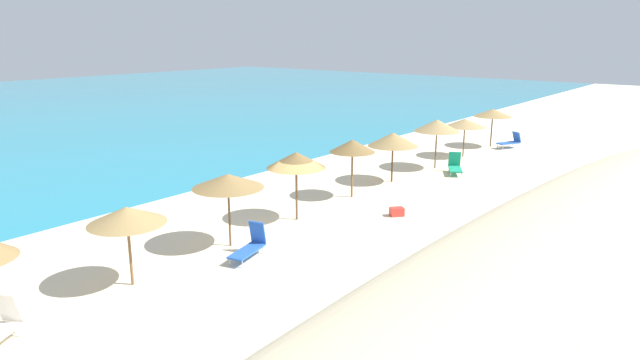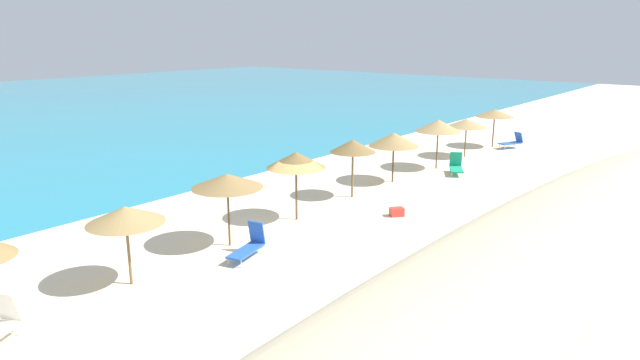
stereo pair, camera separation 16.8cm
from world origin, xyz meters
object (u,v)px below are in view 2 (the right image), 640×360
object	(u,v)px
beach_umbrella_9	(467,123)
lounge_chair_3	(512,142)
beach_umbrella_4	(227,181)
cooler_box	(397,212)
lounge_chair_1	(456,166)
lounge_chair_0	(249,245)
beach_umbrella_8	(438,126)
beach_umbrella_10	(495,113)
beach_umbrella_6	(353,146)
beach_umbrella_7	(394,139)
beach_umbrella_5	(296,160)
beach_umbrella_3	(125,215)

from	to	relation	value
beach_umbrella_9	lounge_chair_3	xyz separation A→B (m)	(4.53, -1.34, -1.68)
beach_umbrella_4	lounge_chair_3	xyz separation A→B (m)	(24.25, -1.37, -1.97)
cooler_box	lounge_chair_1	bearing A→B (deg)	9.20
lounge_chair_3	lounge_chair_0	bearing A→B (deg)	116.61
lounge_chair_0	lounge_chair_1	world-z (taller)	lounge_chair_0
beach_umbrella_8	beach_umbrella_10	world-z (taller)	beach_umbrella_8
beach_umbrella_6	beach_umbrella_4	bearing A→B (deg)	-178.53
beach_umbrella_6	beach_umbrella_7	distance (m)	3.64
beach_umbrella_4	lounge_chair_3	size ratio (longest dim) A/B	1.52
beach_umbrella_9	lounge_chair_1	world-z (taller)	beach_umbrella_9
lounge_chair_1	lounge_chair_3	world-z (taller)	lounge_chair_1
beach_umbrella_6	lounge_chair_1	size ratio (longest dim) A/B	1.63
beach_umbrella_7	beach_umbrella_8	size ratio (longest dim) A/B	0.92
lounge_chair_1	beach_umbrella_5	bearing A→B (deg)	51.54
beach_umbrella_3	lounge_chair_3	size ratio (longest dim) A/B	1.42
beach_umbrella_4	lounge_chair_3	bearing A→B (deg)	-3.23
beach_umbrella_10	lounge_chair_0	xyz separation A→B (m)	(-24.29, -1.25, -1.89)
beach_umbrella_9	beach_umbrella_10	distance (m)	4.26
lounge_chair_0	beach_umbrella_5	bearing A→B (deg)	-85.27
beach_umbrella_5	cooler_box	xyz separation A→B (m)	(3.01, -3.01, -2.36)
beach_umbrella_7	beach_umbrella_8	xyz separation A→B (m)	(4.17, -0.35, 0.23)
beach_umbrella_4	lounge_chair_0	xyz separation A→B (m)	(-0.32, -1.35, -2.01)
beach_umbrella_10	lounge_chair_0	bearing A→B (deg)	-177.06
beach_umbrella_6	lounge_chair_3	distance (m)	16.52
beach_umbrella_6	beach_umbrella_8	distance (m)	7.81
beach_umbrella_7	lounge_chair_3	distance (m)	12.91
beach_umbrella_9	lounge_chair_3	bearing A→B (deg)	-16.45
beach_umbrella_6	lounge_chair_1	bearing A→B (deg)	-13.60
beach_umbrella_8	lounge_chair_0	size ratio (longest dim) A/B	1.60
beach_umbrella_4	beach_umbrella_10	world-z (taller)	beach_umbrella_4
beach_umbrella_4	cooler_box	world-z (taller)	beach_umbrella_4
beach_umbrella_7	cooler_box	bearing A→B (deg)	-146.42
beach_umbrella_6	beach_umbrella_7	xyz separation A→B (m)	(3.63, 0.01, -0.21)
beach_umbrella_4	lounge_chair_1	bearing A→B (deg)	-5.89
beach_umbrella_3	cooler_box	xyz separation A→B (m)	(10.92, -2.87, -2.06)
beach_umbrella_4	beach_umbrella_6	bearing A→B (deg)	1.47
beach_umbrella_5	beach_umbrella_9	distance (m)	15.95
beach_umbrella_9	cooler_box	world-z (taller)	beach_umbrella_9
lounge_chair_1	cooler_box	xyz separation A→B (m)	(-8.50, -1.38, -0.25)
beach_umbrella_3	beach_umbrella_4	bearing A→B (deg)	1.22
beach_umbrella_5	beach_umbrella_3	bearing A→B (deg)	-178.93
lounge_chair_1	cooler_box	bearing A→B (deg)	68.83
beach_umbrella_6	beach_umbrella_8	xyz separation A→B (m)	(7.80, -0.34, 0.02)
beach_umbrella_9	beach_umbrella_10	bearing A→B (deg)	-0.95
lounge_chair_3	cooler_box	size ratio (longest dim) A/B	3.07
beach_umbrella_10	beach_umbrella_6	bearing A→B (deg)	178.91
beach_umbrella_10	lounge_chair_1	distance (m)	9.01
beach_umbrella_6	beach_umbrella_8	bearing A→B (deg)	-2.47
beach_umbrella_8	beach_umbrella_10	distance (m)	8.24
beach_umbrella_8	lounge_chair_0	world-z (taller)	beach_umbrella_8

